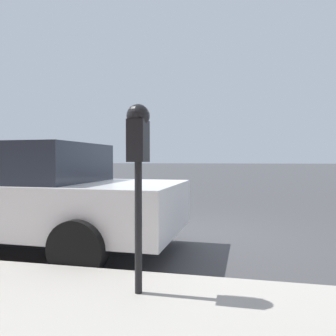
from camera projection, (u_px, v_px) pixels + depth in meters
name	position (u px, v px, depth m)	size (l,w,h in m)	color
ground_plane	(170.00, 237.00, 5.40)	(220.00, 220.00, 0.00)	#424244
parking_meter	(138.00, 149.00, 2.66)	(0.21, 0.19, 1.54)	black
car_white	(15.00, 193.00, 4.71)	(2.13, 4.72, 1.50)	silver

